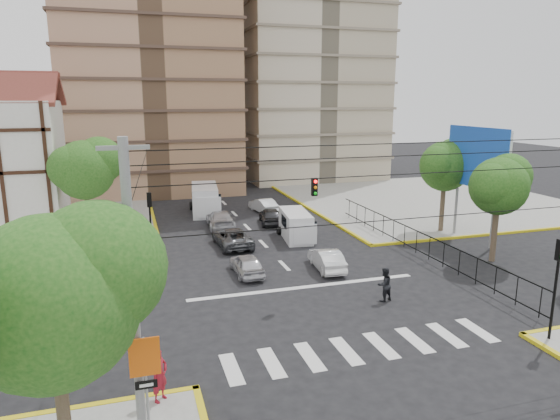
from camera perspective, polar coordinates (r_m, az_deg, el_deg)
name	(u,v)px	position (r m, az deg, el deg)	size (l,w,h in m)	color
ground	(313,295)	(26.77, 3.76, -9.68)	(160.00, 160.00, 0.00)	black
sidewalk_ne	(427,200)	(52.88, 16.47, 1.11)	(26.00, 26.00, 0.15)	gray
crosswalk_stripes	(364,348)	(21.80, 9.56, -15.29)	(12.00, 2.40, 0.01)	silver
stop_line	(305,287)	(27.81, 2.88, -8.78)	(13.00, 0.40, 0.01)	silver
park_fence	(416,255)	(34.44, 15.23, -4.98)	(0.10, 22.50, 1.66)	black
billboard	(477,159)	(37.56, 21.64, 5.39)	(0.36, 6.20, 8.10)	slate
tree_sw_near	(55,294)	(14.15, -24.30, -8.69)	(5.63, 4.60, 7.57)	#473828
tree_park_a	(500,183)	(33.79, 23.85, 2.79)	(4.41, 3.60, 6.83)	#473828
tree_park_c	(446,164)	(39.81, 18.46, 5.02)	(4.65, 3.80, 7.25)	#473828
tree_tudor	(86,167)	(39.56, -21.33, 4.59)	(5.39, 4.40, 7.43)	#473828
traffic_light_se	(557,273)	(23.73, 29.11, -6.27)	(0.28, 0.22, 4.40)	black
traffic_light_nw	(150,215)	(31.73, -14.63, -0.61)	(0.28, 0.22, 4.40)	black
traffic_light_hanging	(330,192)	(23.28, 5.75, 2.05)	(18.00, 9.12, 0.92)	black
utility_pole_sw	(133,290)	(15.11, -16.47, -8.76)	(1.40, 0.28, 9.00)	slate
district_sign	(145,366)	(15.87, -15.16, -16.84)	(0.90, 0.12, 3.20)	slate
van_right_lane	(297,226)	(36.61, 1.91, -1.87)	(2.32, 4.72, 2.04)	silver
van_left_lane	(205,200)	(45.19, -8.54, 1.09)	(2.86, 5.85, 2.53)	silver
car_silver_front_left	(247,264)	(29.56, -3.82, -6.19)	(1.49, 3.69, 1.26)	silver
car_white_front_right	(327,259)	(30.46, 5.34, -5.62)	(1.36, 3.89, 1.28)	white
car_grey_mid_left	(232,237)	(35.13, -5.48, -3.12)	(2.18, 4.73, 1.31)	#54565B
car_silver_rear_left	(220,219)	(40.18, -6.84, -1.07)	(1.98, 4.87, 1.41)	#B7B7BC
car_darkgrey_mid_right	(270,216)	(41.16, -1.09, -0.67)	(1.64, 4.07, 1.39)	#2A2A2D
car_white_rear_right	(263,205)	(45.53, -1.94, 0.55)	(1.36, 3.89, 1.28)	white
pedestrian_sw_corner	(160,375)	(18.07, -13.61, -17.87)	(0.68, 0.45, 1.86)	maroon
pedestrian_crosswalk	(384,285)	(26.23, 11.83, -8.33)	(0.86, 0.67, 1.77)	black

